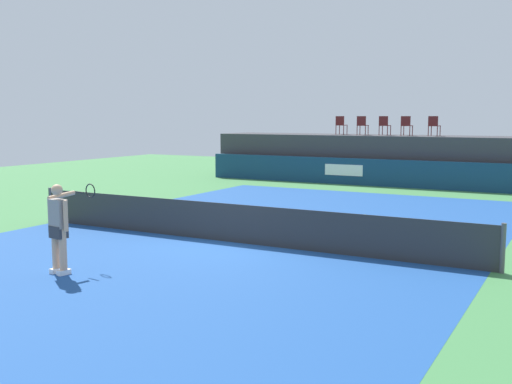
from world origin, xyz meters
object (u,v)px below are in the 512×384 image
(spectator_chair_left, at_px, (362,125))
(tennis_ball, at_px, (365,215))
(net_post_near, at_px, (51,205))
(tennis_player, at_px, (60,225))
(net_post_far, at_px, (503,248))
(spectator_chair_center, at_px, (384,125))
(spectator_chair_right, at_px, (406,125))
(spectator_chair_far_right, at_px, (434,125))
(spectator_chair_far_left, at_px, (341,124))

(spectator_chair_left, relative_size, tennis_ball, 13.06)
(net_post_near, distance_m, tennis_player, 6.39)
(net_post_far, bearing_deg, tennis_player, -151.11)
(spectator_chair_center, height_order, spectator_chair_right, same)
(spectator_chair_left, height_order, spectator_chair_far_right, same)
(spectator_chair_center, distance_m, net_post_far, 16.79)
(spectator_chair_right, xyz_separation_m, spectator_chair_far_right, (1.19, 0.17, 0.00))
(net_post_near, bearing_deg, spectator_chair_far_right, 63.18)
(spectator_chair_far_left, relative_size, tennis_player, 0.50)
(net_post_near, distance_m, tennis_ball, 9.45)
(spectator_chair_far_right, xyz_separation_m, net_post_near, (-7.65, -15.14, -2.19))
(spectator_chair_right, distance_m, net_post_near, 16.45)
(spectator_chair_left, distance_m, tennis_player, 19.23)
(net_post_near, bearing_deg, spectator_chair_far_left, 78.22)
(net_post_near, height_order, tennis_ball, net_post_near)
(spectator_chair_center, height_order, net_post_far, spectator_chair_center)
(spectator_chair_center, relative_size, net_post_far, 0.89)
(spectator_chair_right, xyz_separation_m, tennis_player, (-1.66, -19.16, -1.73))
(spectator_chair_center, bearing_deg, spectator_chair_left, -171.60)
(net_post_far, distance_m, tennis_ball, 6.98)
(net_post_near, bearing_deg, net_post_far, 0.00)
(spectator_chair_far_right, bearing_deg, net_post_far, -72.59)
(spectator_chair_far_left, xyz_separation_m, spectator_chair_far_right, (4.46, -0.17, 0.00))
(spectator_chair_far_left, distance_m, tennis_ball, 11.38)
(spectator_chair_right, distance_m, tennis_player, 19.31)
(spectator_chair_far_right, xyz_separation_m, net_post_far, (4.75, -15.14, -2.19))
(spectator_chair_left, xyz_separation_m, spectator_chair_right, (2.08, 0.02, 0.00))
(spectator_chair_far_left, height_order, spectator_chair_right, same)
(spectator_chair_far_left, xyz_separation_m, tennis_ball, (4.64, -10.04, -2.66))
(spectator_chair_far_left, relative_size, spectator_chair_left, 1.00)
(spectator_chair_right, height_order, spectator_chair_far_right, same)
(spectator_chair_left, relative_size, spectator_chair_right, 1.00)
(spectator_chair_left, xyz_separation_m, tennis_player, (0.42, -19.14, -1.73))
(spectator_chair_left, distance_m, net_post_near, 15.73)
(spectator_chair_far_right, relative_size, tennis_player, 0.50)
(spectator_chair_right, bearing_deg, tennis_player, -94.96)
(spectator_chair_center, height_order, tennis_ball, spectator_chair_center)
(spectator_chair_far_left, relative_size, net_post_far, 0.89)
(net_post_near, relative_size, tennis_player, 0.56)
(spectator_chair_left, bearing_deg, tennis_ball, -70.39)
(tennis_player, bearing_deg, net_post_far, 28.89)
(net_post_near, xyz_separation_m, net_post_far, (12.40, 0.00, 0.00))
(spectator_chair_right, relative_size, spectator_chair_far_right, 1.00)
(net_post_far, bearing_deg, tennis_ball, 130.92)
(spectator_chair_left, relative_size, spectator_chair_far_right, 1.00)
(net_post_near, xyz_separation_m, tennis_ball, (7.84, 5.26, -0.46))
(spectator_chair_left, distance_m, spectator_chair_far_right, 3.27)
(spectator_chair_left, height_order, net_post_far, spectator_chair_left)
(tennis_player, relative_size, tennis_ball, 26.03)
(spectator_chair_far_left, height_order, spectator_chair_far_right, same)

